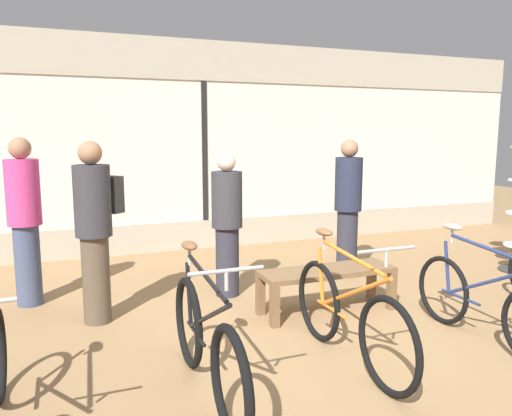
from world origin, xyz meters
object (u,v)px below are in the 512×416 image
at_px(display_bench, 327,277).
at_px(bicycle_left, 206,343).
at_px(customer_near_rack, 25,218).
at_px(customer_mid_floor, 348,205).
at_px(customer_by_window, 227,220).
at_px(bicycle_right, 483,302).
at_px(bicycle_center, 348,315).
at_px(customer_near_bench, 95,226).

bearing_deg(display_bench, bicycle_left, -144.24).
relative_size(bicycle_left, display_bench, 1.24).
distance_m(bicycle_left, customer_near_rack, 2.85).
bearing_deg(customer_mid_floor, customer_by_window, -173.93).
relative_size(customer_near_rack, customer_by_window, 1.11).
relative_size(customer_by_window, customer_mid_floor, 0.92).
bearing_deg(bicycle_right, customer_mid_floor, 89.76).
xyz_separation_m(bicycle_left, customer_by_window, (0.83, 2.05, 0.48)).
distance_m(bicycle_left, customer_by_window, 2.26).
bearing_deg(bicycle_left, customer_mid_floor, 41.77).
bearing_deg(display_bench, customer_mid_floor, 50.27).
xyz_separation_m(display_bench, customer_near_rack, (-2.84, 1.35, 0.57)).
bearing_deg(bicycle_left, customer_near_rack, 116.37).
bearing_deg(bicycle_center, customer_near_rack, 135.14).
relative_size(display_bench, customer_mid_floor, 0.81).
height_order(bicycle_left, customer_near_bench, customer_near_bench).
bearing_deg(customer_mid_floor, bicycle_center, -121.41).
relative_size(display_bench, customer_near_bench, 0.80).
height_order(bicycle_left, customer_near_rack, customer_near_rack).
bearing_deg(customer_mid_floor, bicycle_left, -138.23).
relative_size(bicycle_center, display_bench, 1.23).
bearing_deg(customer_by_window, bicycle_left, -112.01).
height_order(bicycle_center, customer_mid_floor, customer_mid_floor).
height_order(bicycle_center, display_bench, bicycle_center).
bearing_deg(customer_near_rack, customer_near_bench, -49.83).
distance_m(bicycle_right, customer_near_bench, 3.57).
bearing_deg(customer_near_bench, customer_near_rack, 130.17).
bearing_deg(bicycle_center, bicycle_right, -4.32).
xyz_separation_m(customer_near_rack, customer_near_bench, (0.65, -0.77, 0.01)).
height_order(bicycle_left, customer_mid_floor, customer_mid_floor).
relative_size(bicycle_center, customer_mid_floor, 0.99).
distance_m(display_bench, customer_mid_floor, 1.50).
height_order(customer_near_rack, customer_near_bench, customer_near_rack).
distance_m(bicycle_center, bicycle_right, 1.30).
relative_size(bicycle_right, customer_by_window, 1.05).
bearing_deg(bicycle_center, customer_by_window, 100.38).
distance_m(display_bench, customer_by_window, 1.28).
relative_size(bicycle_right, customer_mid_floor, 0.97).
xyz_separation_m(bicycle_right, customer_near_rack, (-3.72, 2.51, 0.56)).
height_order(display_bench, customer_by_window, customer_by_window).
bearing_deg(customer_mid_floor, customer_near_bench, -170.94).
distance_m(display_bench, customer_near_rack, 3.20).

